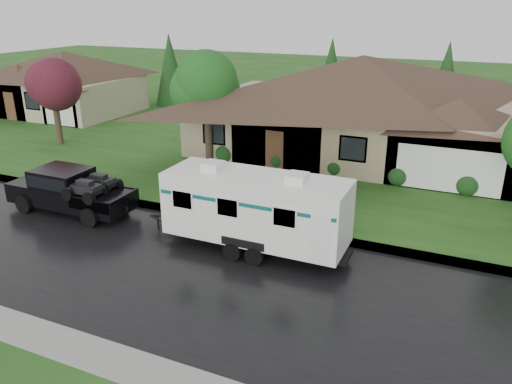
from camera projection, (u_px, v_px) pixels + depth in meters
ground at (215, 247)px, 18.52m from camera, size 140.00×140.00×0.00m
road at (187, 271)px, 16.81m from camera, size 140.00×8.00×0.01m
curb at (241, 222)px, 20.42m from camera, size 140.00×0.50×0.15m
lawn at (328, 145)px, 31.31m from camera, size 140.00×26.00×0.15m
house_main at (365, 95)px, 28.19m from camera, size 19.44×10.80×6.90m
house_far at (65, 77)px, 39.24m from camera, size 10.80×8.64×5.80m
tree_left_green at (207, 87)px, 26.50m from camera, size 3.58×3.58×5.93m
tree_red at (52, 84)px, 30.12m from camera, size 3.25×3.25×5.38m
shrub_row at (335, 166)px, 25.48m from camera, size 13.60×1.00×1.00m
pickup_truck at (68, 189)px, 21.35m from camera, size 5.65×2.15×1.88m
travel_trailer at (256, 207)px, 17.79m from camera, size 6.96×2.45×3.12m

